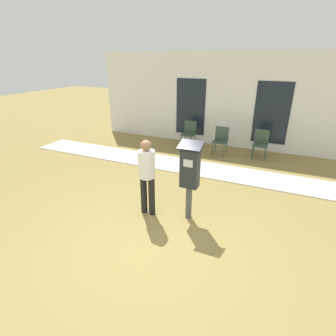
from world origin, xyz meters
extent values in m
plane|color=olive|center=(0.00, 0.00, 0.00)|extent=(40.00, 40.00, 0.00)
cube|color=beige|center=(0.00, 3.47, 0.01)|extent=(12.00, 1.10, 0.02)
cube|color=white|center=(0.00, 6.02, 1.60)|extent=(10.00, 0.24, 3.20)
cube|color=#19232D|center=(-1.40, 5.89, 1.30)|extent=(1.10, 0.02, 2.00)
cube|color=#19232D|center=(1.40, 5.89, 1.30)|extent=(1.10, 0.02, 2.00)
cylinder|color=#4C4C4C|center=(0.34, 0.99, 0.35)|extent=(0.12, 0.12, 0.70)
cube|color=#23282D|center=(0.34, 0.99, 1.10)|extent=(0.34, 0.22, 0.80)
cube|color=silver|center=(0.34, 0.87, 1.22)|extent=(0.18, 0.01, 0.14)
cube|color=black|center=(0.34, 0.99, 1.53)|extent=(0.44, 0.31, 0.12)
cylinder|color=black|center=(-0.57, 0.80, 0.41)|extent=(0.13, 0.13, 0.82)
cylinder|color=black|center=(-0.39, 0.80, 0.41)|extent=(0.13, 0.13, 0.82)
cylinder|color=white|center=(-0.48, 0.80, 1.09)|extent=(0.32, 0.32, 0.55)
sphere|color=#8C6647|center=(-0.48, 0.80, 1.48)|extent=(0.21, 0.21, 0.21)
cylinder|color=#334738|center=(-1.42, 5.09, 0.21)|extent=(0.03, 0.03, 0.42)
cylinder|color=#334738|center=(-1.04, 5.09, 0.21)|extent=(0.03, 0.03, 0.42)
cylinder|color=#334738|center=(-1.42, 5.47, 0.21)|extent=(0.03, 0.03, 0.42)
cylinder|color=#334738|center=(-1.04, 5.47, 0.21)|extent=(0.03, 0.03, 0.42)
cube|color=#334738|center=(-1.23, 5.28, 0.44)|extent=(0.44, 0.44, 0.04)
cube|color=#334738|center=(-1.23, 5.48, 0.68)|extent=(0.44, 0.04, 0.44)
cylinder|color=#334738|center=(-0.18, 4.70, 0.21)|extent=(0.03, 0.03, 0.42)
cylinder|color=#334738|center=(0.20, 4.70, 0.21)|extent=(0.03, 0.03, 0.42)
cylinder|color=#334738|center=(-0.18, 5.08, 0.21)|extent=(0.03, 0.03, 0.42)
cylinder|color=#334738|center=(0.20, 5.08, 0.21)|extent=(0.03, 0.03, 0.42)
cube|color=#334738|center=(0.01, 4.89, 0.44)|extent=(0.44, 0.44, 0.04)
cube|color=#334738|center=(0.01, 5.09, 0.68)|extent=(0.44, 0.04, 0.44)
cylinder|color=#334738|center=(1.06, 4.84, 0.21)|extent=(0.03, 0.03, 0.42)
cylinder|color=#334738|center=(1.44, 4.84, 0.21)|extent=(0.03, 0.03, 0.42)
cylinder|color=#334738|center=(1.06, 5.22, 0.21)|extent=(0.03, 0.03, 0.42)
cylinder|color=#334738|center=(1.44, 5.22, 0.21)|extent=(0.03, 0.03, 0.42)
cube|color=#334738|center=(1.25, 5.03, 0.44)|extent=(0.44, 0.44, 0.04)
cube|color=#334738|center=(1.25, 5.24, 0.68)|extent=(0.44, 0.04, 0.44)
camera|label=1|loc=(1.80, -3.29, 3.01)|focal=28.00mm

